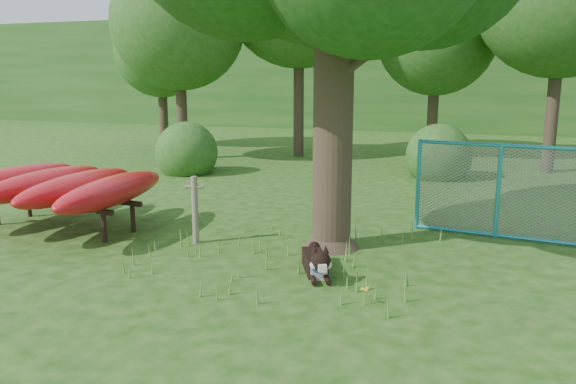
% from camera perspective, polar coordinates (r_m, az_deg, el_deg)
% --- Properties ---
extents(ground, '(80.00, 80.00, 0.00)m').
position_cam_1_polar(ground, '(8.00, -4.12, -8.60)').
color(ground, '#1C440D').
rests_on(ground, ground).
extents(wooden_post, '(0.31, 0.14, 1.15)m').
position_cam_1_polar(wooden_post, '(9.53, -9.43, -1.62)').
color(wooden_post, '#6B6150').
rests_on(wooden_post, ground).
extents(kayak_rack, '(3.32, 3.43, 1.07)m').
position_cam_1_polar(kayak_rack, '(11.08, -22.08, 0.65)').
color(kayak_rack, black).
rests_on(kayak_rack, ground).
extents(husky_dog, '(0.67, 1.16, 0.54)m').
position_cam_1_polar(husky_dog, '(7.99, 2.95, -7.17)').
color(husky_dog, black).
rests_on(husky_dog, ground).
extents(fence_section, '(2.82, 0.47, 2.77)m').
position_cam_1_polar(fence_section, '(10.30, 20.57, 0.08)').
color(fence_section, teal).
rests_on(fence_section, ground).
extents(wildflower_clump, '(0.11, 0.09, 0.23)m').
position_cam_1_polar(wildflower_clump, '(7.06, 7.80, -9.89)').
color(wildflower_clump, '#5A9731').
rests_on(wildflower_clump, ground).
extents(bg_tree_a, '(4.40, 4.40, 6.70)m').
position_cam_1_polar(bg_tree_a, '(19.44, -11.07, 16.51)').
color(bg_tree_a, '#34281C').
rests_on(bg_tree_a, ground).
extents(bg_tree_c, '(4.00, 4.00, 6.12)m').
position_cam_1_polar(bg_tree_c, '(20.02, 14.86, 15.11)').
color(bg_tree_c, '#34281C').
rests_on(bg_tree_c, ground).
extents(bg_tree_f, '(3.60, 3.60, 5.55)m').
position_cam_1_polar(bg_tree_f, '(23.23, -12.81, 13.74)').
color(bg_tree_f, '#34281C').
rests_on(bg_tree_f, ground).
extents(shrub_left, '(1.80, 1.80, 1.80)m').
position_cam_1_polar(shrub_left, '(16.68, -10.18, 1.92)').
color(shrub_left, '#23521A').
rests_on(shrub_left, ground).
extents(shrub_mid, '(1.80, 1.80, 1.80)m').
position_cam_1_polar(shrub_mid, '(16.19, 14.93, 1.41)').
color(shrub_mid, '#23521A').
rests_on(shrub_mid, ground).
extents(wooded_hillside, '(80.00, 12.00, 6.00)m').
position_cam_1_polar(wooded_hillside, '(35.05, 13.94, 11.69)').
color(wooded_hillside, '#23521A').
rests_on(wooded_hillside, ground).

